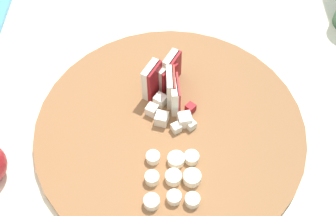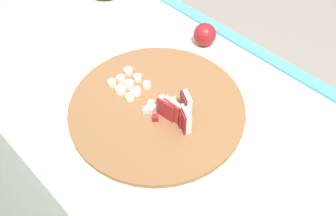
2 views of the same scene
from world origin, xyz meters
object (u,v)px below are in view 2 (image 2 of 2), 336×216
banana_slice_rows (129,85)px  whole_apple (205,34)px  cutting_board (157,107)px  apple_dice_pile (160,107)px  apple_wedge_fan (178,112)px

banana_slice_rows → whole_apple: (-0.01, -0.29, 0.01)m
cutting_board → apple_dice_pile: bearing=173.0°
apple_dice_pile → banana_slice_rows: size_ratio=0.90×
apple_dice_pile → whole_apple: 0.31m
cutting_board → apple_dice_pile: (-0.02, 0.00, 0.02)m
cutting_board → banana_slice_rows: 0.10m
cutting_board → apple_dice_pile: apple_dice_pile is taller
apple_dice_pile → whole_apple: whole_apple is taller
apple_wedge_fan → apple_dice_pile: bearing=8.0°
cutting_board → whole_apple: whole_apple is taller
apple_wedge_fan → apple_dice_pile: (0.06, 0.01, -0.02)m
apple_wedge_fan → apple_dice_pile: size_ratio=1.17×
apple_dice_pile → apple_wedge_fan: bearing=-172.0°
cutting_board → apple_wedge_fan: bearing=-175.2°
apple_wedge_fan → whole_apple: (0.16, -0.28, -0.01)m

